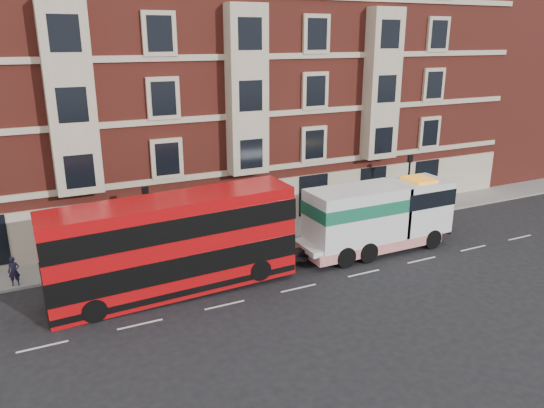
{
  "coord_description": "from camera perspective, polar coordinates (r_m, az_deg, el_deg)",
  "views": [
    {
      "loc": [
        -11.92,
        -21.15,
        12.13
      ],
      "look_at": [
        0.47,
        4.0,
        3.27
      ],
      "focal_mm": 35.0,
      "sensor_mm": 36.0,
      "label": 1
    }
  ],
  "objects": [
    {
      "name": "lamp_post_east",
      "position": [
        37.54,
        14.46,
        2.39
      ],
      "size": [
        0.35,
        0.15,
        4.35
      ],
      "color": "black",
      "rests_on": "sidewalk"
    },
    {
      "name": "tow_truck",
      "position": [
        31.44,
        11.07,
        -1.36
      ],
      "size": [
        9.61,
        2.84,
        4.01
      ],
      "color": "white",
      "rests_on": "ground"
    },
    {
      "name": "lamp_post_west",
      "position": [
        29.54,
        -13.28,
        -1.61
      ],
      "size": [
        0.35,
        0.15,
        4.35
      ],
      "color": "black",
      "rests_on": "sidewalk"
    },
    {
      "name": "double_decker_bus",
      "position": [
        26.14,
        -10.57,
        -4.22
      ],
      "size": [
        12.0,
        2.76,
        4.86
      ],
      "color": "#B70A0D",
      "rests_on": "ground"
    },
    {
      "name": "ground",
      "position": [
        27.14,
        2.87,
        -9.03
      ],
      "size": [
        120.0,
        120.0,
        0.0
      ],
      "primitive_type": "plane",
      "color": "black",
      "rests_on": "ground"
    },
    {
      "name": "sidewalk",
      "position": [
        33.29,
        -3.4,
        -3.73
      ],
      "size": [
        90.0,
        3.0,
        0.15
      ],
      "primitive_type": "cube",
      "color": "slate",
      "rests_on": "ground"
    },
    {
      "name": "victorian_terrace",
      "position": [
        38.28,
        -7.5,
        14.3
      ],
      "size": [
        45.0,
        12.0,
        20.4
      ],
      "color": "maroon",
      "rests_on": "ground"
    },
    {
      "name": "filler_east",
      "position": [
        56.32,
        25.78,
        13.11
      ],
      "size": [
        18.0,
        10.0,
        19.0
      ],
      "color": "maroon",
      "rests_on": "ground"
    },
    {
      "name": "pedestrian",
      "position": [
        29.71,
        -26.0,
        -6.53
      ],
      "size": [
        0.6,
        0.44,
        1.52
      ],
      "primitive_type": "imported",
      "rotation": [
        0.0,
        0.0,
        -0.15
      ],
      "color": "#1A1830",
      "rests_on": "sidewalk"
    }
  ]
}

